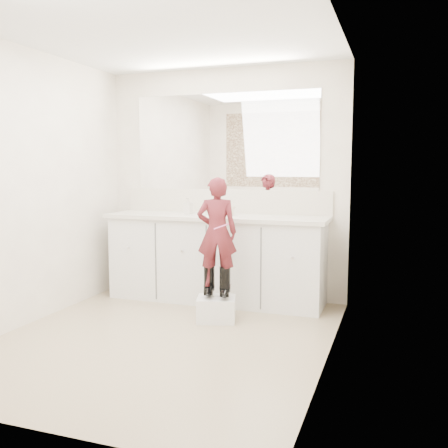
% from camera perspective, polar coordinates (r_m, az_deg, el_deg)
% --- Properties ---
extents(floor, '(3.00, 3.00, 0.00)m').
position_cam_1_polar(floor, '(4.16, -6.87, -12.85)').
color(floor, '#92785F').
rests_on(floor, ground).
extents(ceiling, '(3.00, 3.00, 0.00)m').
position_cam_1_polar(ceiling, '(4.06, -7.37, 21.09)').
color(ceiling, white).
rests_on(ceiling, wall_back).
extents(wall_back, '(2.60, 0.00, 2.60)m').
position_cam_1_polar(wall_back, '(5.31, 0.10, 4.63)').
color(wall_back, beige).
rests_on(wall_back, floor).
extents(wall_front, '(2.60, 0.00, 2.60)m').
position_cam_1_polar(wall_front, '(2.67, -21.54, 2.25)').
color(wall_front, beige).
rests_on(wall_front, floor).
extents(wall_left, '(0.00, 3.00, 3.00)m').
position_cam_1_polar(wall_left, '(4.65, -21.64, 3.89)').
color(wall_left, beige).
rests_on(wall_left, floor).
extents(wall_right, '(0.00, 3.00, 3.00)m').
position_cam_1_polar(wall_right, '(3.55, 12.09, 3.52)').
color(wall_right, beige).
rests_on(wall_right, floor).
extents(vanity_cabinet, '(2.20, 0.55, 0.85)m').
position_cam_1_polar(vanity_cabinet, '(5.14, -0.91, -4.13)').
color(vanity_cabinet, silver).
rests_on(vanity_cabinet, floor).
extents(countertop, '(2.28, 0.58, 0.04)m').
position_cam_1_polar(countertop, '(5.06, -0.98, 0.79)').
color(countertop, beige).
rests_on(countertop, vanity_cabinet).
extents(backsplash, '(2.28, 0.03, 0.25)m').
position_cam_1_polar(backsplash, '(5.31, 0.05, 2.63)').
color(backsplash, beige).
rests_on(backsplash, countertop).
extents(mirror, '(2.00, 0.02, 1.00)m').
position_cam_1_polar(mirror, '(5.31, 0.06, 9.38)').
color(mirror, white).
rests_on(mirror, wall_back).
extents(dot_panel, '(2.00, 0.01, 1.20)m').
position_cam_1_polar(dot_panel, '(2.69, -21.81, 11.88)').
color(dot_panel, '#472819').
rests_on(dot_panel, wall_front).
extents(faucet, '(0.08, 0.08, 0.10)m').
position_cam_1_polar(faucet, '(5.21, -0.35, 1.73)').
color(faucet, silver).
rests_on(faucet, countertop).
extents(cup, '(0.13, 0.13, 0.09)m').
position_cam_1_polar(cup, '(5.02, 0.72, 1.51)').
color(cup, beige).
rests_on(cup, countertop).
extents(soap_bottle, '(0.08, 0.09, 0.17)m').
position_cam_1_polar(soap_bottle, '(5.20, -4.12, 2.08)').
color(soap_bottle, beige).
rests_on(soap_bottle, countertop).
extents(step_stool, '(0.40, 0.36, 0.22)m').
position_cam_1_polar(step_stool, '(4.54, -0.89, -9.69)').
color(step_stool, white).
rests_on(step_stool, floor).
extents(boot_left, '(0.15, 0.21, 0.28)m').
position_cam_1_polar(boot_left, '(4.53, -1.70, -6.52)').
color(boot_left, black).
rests_on(boot_left, step_stool).
extents(boot_right, '(0.15, 0.21, 0.28)m').
position_cam_1_polar(boot_right, '(4.48, 0.10, -6.66)').
color(boot_right, black).
rests_on(boot_right, step_stool).
extents(toddler, '(0.41, 0.32, 0.97)m').
position_cam_1_polar(toddler, '(4.42, -0.82, -0.94)').
color(toddler, maroon).
rests_on(toddler, step_stool).
extents(toothbrush, '(0.13, 0.05, 0.06)m').
position_cam_1_polar(toothbrush, '(4.31, -0.31, -0.28)').
color(toothbrush, '#E6599B').
rests_on(toothbrush, toddler).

